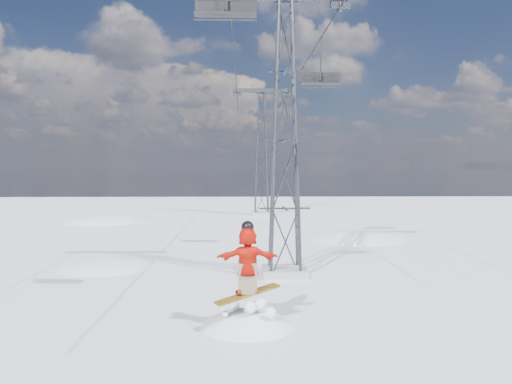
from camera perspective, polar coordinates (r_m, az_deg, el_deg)
ground at (r=13.01m, az=2.69°, el=-17.13°), size 120.00×120.00×0.00m
snow_terrain at (r=36.47m, az=-7.95°, el=-19.72°), size 39.00×37.00×22.00m
lift_tower_near at (r=20.28m, az=3.33°, el=5.79°), size 5.20×1.80×11.43m
lift_tower_far at (r=45.23m, az=0.64°, el=4.25°), size 5.20×1.80×11.43m
haul_cables at (r=32.36m, az=1.58°, el=14.35°), size 4.46×51.00×0.06m
snowboarder_jump at (r=15.03m, az=-0.96°, el=-20.90°), size 4.40×4.40×6.94m
lift_chair_near at (r=15.48m, az=-3.49°, el=20.21°), size 1.80×0.52×2.24m
lift_chair_mid at (r=25.86m, az=7.37°, el=12.65°), size 2.04×0.59×2.53m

